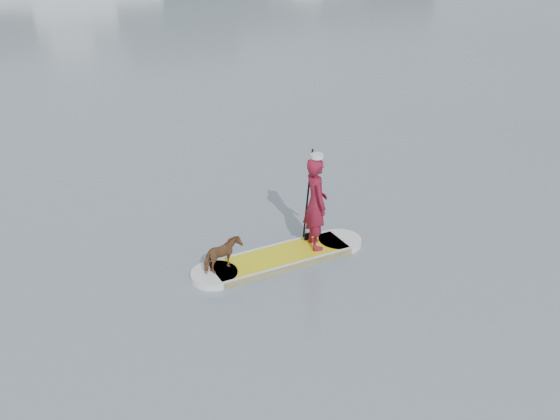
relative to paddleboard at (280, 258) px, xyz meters
name	(u,v)px	position (x,y,z in m)	size (l,w,h in m)	color
paddleboard	(280,258)	(0.00, 0.00, 0.00)	(3.30, 0.86, 0.12)	yellow
paddler	(316,203)	(0.71, 0.02, 0.91)	(0.62, 0.41, 1.70)	maroon
white_cap	(317,156)	(0.71, 0.02, 1.79)	(0.22, 0.22, 0.07)	silver
dog	(222,255)	(-1.09, -0.02, 0.35)	(0.31, 0.68, 0.57)	#512C1B
paddle	(307,207)	(0.68, 0.26, 0.74)	(0.10, 0.30, 2.00)	black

